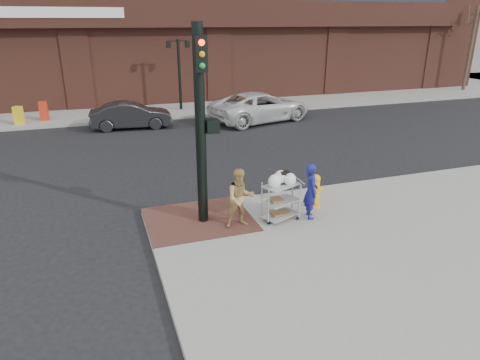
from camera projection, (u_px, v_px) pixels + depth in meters
name	position (u px, v px, depth m)	size (l,w,h in m)	color
ground	(230.00, 236.00, 10.92)	(220.00, 220.00, 0.00)	black
sidewalk_far	(252.00, 74.00, 43.03)	(65.00, 36.00, 0.15)	gray
brick_curb_ramp	(199.00, 219.00, 11.48)	(2.80, 2.40, 0.01)	#4A2522
bare_tree_a	(479.00, 4.00, 30.61)	(1.80, 1.80, 7.20)	#382B21
lamp_post	(179.00, 67.00, 24.78)	(1.32, 0.22, 4.00)	black
traffic_signal_pole	(201.00, 122.00, 10.46)	(0.61, 0.51, 5.00)	black
woman_blue	(311.00, 191.00, 11.36)	(0.56, 0.36, 1.52)	navy
pedestrian_tan	(240.00, 198.00, 10.85)	(0.76, 0.59, 1.56)	#AA8850
sedan_dark	(131.00, 115.00, 21.52)	(1.40, 4.01, 1.32)	black
minivan_white	(260.00, 107.00, 23.00)	(2.60, 5.63, 1.56)	silver
utility_cart	(281.00, 198.00, 11.30)	(1.09, 0.86, 1.34)	#96979B
fire_hydrant	(315.00, 190.00, 12.11)	(0.46, 0.32, 0.97)	#FEAD15
newsbox_red	(44.00, 111.00, 22.68)	(0.41, 0.37, 0.99)	red
newsbox_yellow	(19.00, 115.00, 21.75)	(0.39, 0.35, 0.92)	yellow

